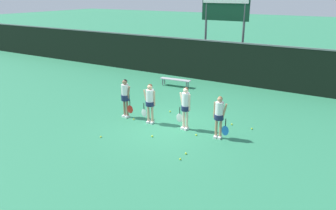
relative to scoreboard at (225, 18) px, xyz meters
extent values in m
plane|color=#2D7F56|center=(1.28, -9.05, -3.72)|extent=(140.00, 140.00, 0.00)
cube|color=black|center=(1.28, -1.51, -2.50)|extent=(60.00, 0.06, 2.44)
cube|color=slate|center=(1.28, -1.51, -1.24)|extent=(60.00, 0.08, 0.08)
cylinder|color=#515156|center=(-1.25, 0.00, -1.30)|extent=(0.14, 0.14, 4.85)
cylinder|color=#515156|center=(1.25, 0.00, -1.30)|extent=(0.14, 0.14, 4.85)
cube|color=#0F3823|center=(0.00, 0.00, 0.48)|extent=(3.06, 0.12, 1.30)
cube|color=white|center=(0.00, -0.07, 1.00)|extent=(2.94, 0.02, 0.26)
cube|color=#B2B2B7|center=(-1.41, -3.69, -3.31)|extent=(1.88, 0.52, 0.04)
cylinder|color=slate|center=(-0.67, -3.50, -3.52)|extent=(0.06, 0.06, 0.39)
cylinder|color=slate|center=(-0.65, -3.75, -3.52)|extent=(0.06, 0.06, 0.39)
cylinder|color=slate|center=(-2.18, -3.63, -3.52)|extent=(0.06, 0.06, 0.39)
cylinder|color=slate|center=(-2.16, -3.88, -3.52)|extent=(0.06, 0.06, 0.39)
cylinder|color=#8C664C|center=(-0.76, -9.12, -3.31)|extent=(0.10, 0.10, 0.82)
cylinder|color=#8C664C|center=(-0.94, -9.10, -3.31)|extent=(0.10, 0.10, 0.82)
cube|color=white|center=(-0.77, -9.15, -3.67)|extent=(0.14, 0.25, 0.09)
cube|color=white|center=(-0.94, -9.12, -3.67)|extent=(0.14, 0.25, 0.09)
cylinder|color=#192347|center=(-0.85, -9.11, -2.81)|extent=(0.37, 0.37, 0.25)
cylinder|color=white|center=(-0.85, -9.11, -2.56)|extent=(0.32, 0.32, 0.67)
sphere|color=#8C664C|center=(-0.85, -9.11, -2.12)|extent=(0.21, 0.21, 0.21)
sphere|color=black|center=(-0.85, -9.09, -2.09)|extent=(0.20, 0.20, 0.20)
cylinder|color=#8C664C|center=(-0.65, -9.13, -2.58)|extent=(0.22, 0.10, 0.64)
cylinder|color=#8C664C|center=(-1.04, -9.08, -2.58)|extent=(0.08, 0.08, 0.64)
cylinder|color=black|center=(-0.58, -9.16, -2.98)|extent=(0.03, 0.03, 0.26)
ellipsoid|color=red|center=(-0.58, -9.16, -3.29)|extent=(0.31, 0.03, 0.36)
cylinder|color=tan|center=(0.56, -9.13, -3.31)|extent=(0.10, 0.10, 0.81)
cylinder|color=tan|center=(0.38, -9.16, -3.31)|extent=(0.10, 0.10, 0.81)
cube|color=white|center=(0.56, -9.16, -3.67)|extent=(0.14, 0.25, 0.09)
cube|color=white|center=(0.38, -9.19, -3.67)|extent=(0.14, 0.25, 0.09)
cylinder|color=#192347|center=(0.47, -9.14, -2.84)|extent=(0.38, 0.38, 0.18)
cylinder|color=white|center=(0.47, -9.14, -2.58)|extent=(0.33, 0.33, 0.66)
sphere|color=tan|center=(0.47, -9.14, -2.14)|extent=(0.22, 0.22, 0.22)
sphere|color=#4C331E|center=(0.46, -9.12, -2.11)|extent=(0.20, 0.20, 0.20)
cylinder|color=tan|center=(0.26, -9.17, -2.59)|extent=(0.21, 0.10, 0.63)
cylinder|color=tan|center=(0.66, -9.12, -2.59)|extent=(0.08, 0.08, 0.63)
cylinder|color=black|center=(0.18, -9.20, -2.99)|extent=(0.03, 0.03, 0.26)
ellipsoid|color=silver|center=(0.18, -9.20, -3.30)|extent=(0.26, 0.03, 0.36)
cylinder|color=beige|center=(2.12, -8.98, -3.30)|extent=(0.10, 0.10, 0.84)
cylinder|color=beige|center=(1.95, -8.96, -3.30)|extent=(0.10, 0.10, 0.84)
cube|color=white|center=(2.11, -9.01, -3.67)|extent=(0.14, 0.25, 0.09)
cube|color=white|center=(1.95, -8.99, -3.67)|extent=(0.14, 0.25, 0.09)
cylinder|color=#192347|center=(2.04, -8.97, -2.81)|extent=(0.34, 0.34, 0.20)
cylinder|color=white|center=(2.04, -8.97, -2.54)|extent=(0.30, 0.30, 0.70)
sphere|color=beige|center=(2.04, -8.97, -2.08)|extent=(0.21, 0.21, 0.21)
sphere|color=#4C331E|center=(2.04, -8.95, -2.06)|extent=(0.19, 0.19, 0.19)
cylinder|color=beige|center=(1.85, -8.94, -2.55)|extent=(0.22, 0.10, 0.66)
cylinder|color=beige|center=(2.21, -8.99, -2.55)|extent=(0.08, 0.08, 0.66)
cylinder|color=black|center=(1.77, -8.95, -2.97)|extent=(0.03, 0.03, 0.27)
ellipsoid|color=silver|center=(1.77, -8.95, -3.29)|extent=(0.30, 0.03, 0.37)
cylinder|color=tan|center=(3.58, -9.06, -3.33)|extent=(0.10, 0.10, 0.78)
cylinder|color=tan|center=(3.41, -9.07, -3.33)|extent=(0.10, 0.10, 0.78)
cube|color=white|center=(3.58, -9.09, -3.67)|extent=(0.12, 0.25, 0.09)
cube|color=white|center=(3.41, -9.10, -3.67)|extent=(0.12, 0.25, 0.09)
cylinder|color=#192347|center=(3.50, -9.06, -2.87)|extent=(0.36, 0.36, 0.20)
cylinder|color=white|center=(3.50, -9.06, -2.61)|extent=(0.31, 0.31, 0.66)
sphere|color=tan|center=(3.50, -9.06, -2.18)|extent=(0.19, 0.19, 0.19)
sphere|color=olive|center=(3.50, -9.04, -2.16)|extent=(0.18, 0.18, 0.18)
cylinder|color=tan|center=(3.69, -9.05, -2.62)|extent=(0.21, 0.09, 0.62)
cylinder|color=tan|center=(3.31, -9.07, -2.62)|extent=(0.08, 0.08, 0.62)
cylinder|color=black|center=(3.77, -9.07, -3.03)|extent=(0.03, 0.03, 0.28)
ellipsoid|color=blue|center=(3.77, -9.07, -3.36)|extent=(0.28, 0.03, 0.39)
sphere|color=#CCE033|center=(1.31, -10.30, -3.68)|extent=(0.07, 0.07, 0.07)
sphere|color=#CCE033|center=(-0.35, -11.34, -3.69)|extent=(0.06, 0.06, 0.06)
sphere|color=#CCE033|center=(4.37, -7.62, -3.69)|extent=(0.07, 0.07, 0.07)
sphere|color=#CCE033|center=(0.52, -7.60, -3.68)|extent=(0.07, 0.07, 0.07)
sphere|color=#CCE033|center=(3.10, -11.32, -3.69)|extent=(0.06, 0.06, 0.06)
sphere|color=#CCE033|center=(3.08, -10.88, -3.69)|extent=(0.07, 0.07, 0.07)
sphere|color=#CCE033|center=(-0.35, -9.23, -3.68)|extent=(0.07, 0.07, 0.07)
sphere|color=#CCE033|center=(2.70, -9.32, -3.69)|extent=(0.07, 0.07, 0.07)
sphere|color=#CCE033|center=(3.52, -7.60, -3.68)|extent=(0.07, 0.07, 0.07)
camera|label=1|loc=(7.67, -19.81, 1.57)|focal=35.00mm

